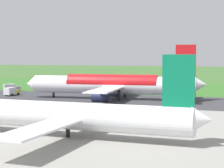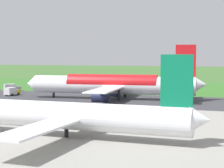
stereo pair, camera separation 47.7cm
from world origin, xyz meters
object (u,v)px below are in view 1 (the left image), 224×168
at_px(service_truck_fuel, 11,87).
at_px(traffic_cone_orange, 133,87).
at_px(no_stopping_sign, 152,84).
at_px(airliner_parked_mid, 69,115).
at_px(airliner_main, 113,85).
at_px(service_truck_baggage, 11,91).

relative_size(service_truck_fuel, traffic_cone_orange, 10.40).
bearing_deg(no_stopping_sign, airliner_parked_mid, 97.47).
relative_size(airliner_main, airliner_parked_mid, 1.24).
xyz_separation_m(airliner_main, service_truck_baggage, (34.28, 1.02, -2.95)).
height_order(airliner_parked_mid, service_truck_baggage, airliner_parked_mid).
xyz_separation_m(airliner_parked_mid, service_truck_baggage, (46.78, -53.04, -2.09)).
bearing_deg(airliner_main, airliner_parked_mid, 103.02).
bearing_deg(airliner_main, service_truck_baggage, 1.70).
bearing_deg(traffic_cone_orange, service_truck_fuel, 38.45).
xyz_separation_m(no_stopping_sign, traffic_cone_orange, (6.06, 5.33, -1.08)).
distance_m(airliner_main, airliner_parked_mid, 55.49).
bearing_deg(service_truck_fuel, service_truck_baggage, 124.69).
xyz_separation_m(airliner_main, service_truck_fuel, (43.84, -12.79, -2.95)).
bearing_deg(service_truck_baggage, service_truck_fuel, -55.31).
bearing_deg(service_truck_fuel, airliner_main, 163.73).
bearing_deg(airliner_parked_mid, service_truck_baggage, -48.59).
distance_m(airliner_main, service_truck_fuel, 45.77).
bearing_deg(traffic_cone_orange, airliner_parked_mid, 101.38).
distance_m(airliner_main, no_stopping_sign, 47.59).
distance_m(airliner_main, service_truck_baggage, 34.42).
xyz_separation_m(airliner_main, traffic_cone_orange, (6.86, -42.16, -4.08)).
xyz_separation_m(service_truck_baggage, no_stopping_sign, (-33.48, -48.51, -0.05)).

